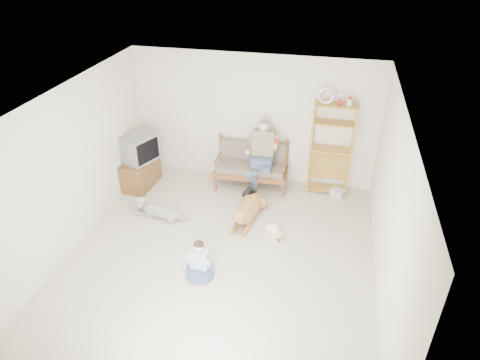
% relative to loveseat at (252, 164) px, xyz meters
% --- Properties ---
extents(floor, '(5.50, 5.50, 0.00)m').
position_rel_loveseat_xyz_m(floor, '(-0.04, -2.43, -0.49)').
color(floor, silver).
rests_on(floor, ground).
extents(ceiling, '(5.50, 5.50, 0.00)m').
position_rel_loveseat_xyz_m(ceiling, '(-0.04, -2.43, 2.21)').
color(ceiling, white).
rests_on(ceiling, ground).
extents(wall_back, '(5.00, 0.00, 5.00)m').
position_rel_loveseat_xyz_m(wall_back, '(-0.04, 0.32, 0.86)').
color(wall_back, beige).
rests_on(wall_back, ground).
extents(wall_front, '(5.00, 0.00, 5.00)m').
position_rel_loveseat_xyz_m(wall_front, '(-0.04, -5.18, 0.86)').
color(wall_front, beige).
rests_on(wall_front, ground).
extents(wall_left, '(0.00, 5.50, 5.50)m').
position_rel_loveseat_xyz_m(wall_left, '(-2.54, -2.43, 0.86)').
color(wall_left, beige).
rests_on(wall_left, ground).
extents(wall_right, '(0.00, 5.50, 5.50)m').
position_rel_loveseat_xyz_m(wall_right, '(2.46, -2.43, 0.86)').
color(wall_right, beige).
rests_on(wall_right, ground).
extents(loveseat, '(1.53, 0.76, 0.95)m').
position_rel_loveseat_xyz_m(loveseat, '(0.00, 0.00, 0.00)').
color(loveseat, brown).
rests_on(loveseat, ground).
extents(man, '(0.57, 0.82, 1.33)m').
position_rel_loveseat_xyz_m(man, '(0.21, -0.24, 0.21)').
color(man, '#4B608A').
rests_on(man, loveseat).
extents(etagere, '(0.84, 0.37, 2.20)m').
position_rel_loveseat_xyz_m(etagere, '(1.57, 0.12, 0.49)').
color(etagere, '#B18737').
rests_on(etagere, ground).
extents(book_stack, '(0.31, 0.27, 0.16)m').
position_rel_loveseat_xyz_m(book_stack, '(1.80, -0.07, -0.40)').
color(book_stack, beige).
rests_on(book_stack, ground).
extents(tv_stand, '(0.55, 0.93, 0.60)m').
position_rel_loveseat_xyz_m(tv_stand, '(-2.27, -0.55, -0.19)').
color(tv_stand, brown).
rests_on(tv_stand, ground).
extents(crt_tv, '(0.75, 0.82, 0.55)m').
position_rel_loveseat_xyz_m(crt_tv, '(-2.23, -0.54, 0.39)').
color(crt_tv, slate).
rests_on(crt_tv, tv_stand).
extents(wall_outlet, '(0.12, 0.02, 0.08)m').
position_rel_loveseat_xyz_m(wall_outlet, '(-1.29, 0.30, -0.19)').
color(wall_outlet, white).
rests_on(wall_outlet, ground).
extents(golden_retriever, '(0.50, 1.48, 0.45)m').
position_rel_loveseat_xyz_m(golden_retriever, '(0.18, -1.24, -0.30)').
color(golden_retriever, '#BF8342').
rests_on(golden_retriever, ground).
extents(shaggy_dog, '(1.18, 0.35, 0.35)m').
position_rel_loveseat_xyz_m(shaggy_dog, '(-1.51, -1.55, -0.35)').
color(shaggy_dog, silver).
rests_on(shaggy_dog, ground).
extents(terrier, '(0.40, 0.58, 0.25)m').
position_rel_loveseat_xyz_m(terrier, '(0.78, -1.67, -0.38)').
color(terrier, white).
rests_on(terrier, ground).
extents(child, '(0.43, 0.43, 0.68)m').
position_rel_loveseat_xyz_m(child, '(-0.23, -2.89, -0.24)').
color(child, '#4B608A').
rests_on(child, ground).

